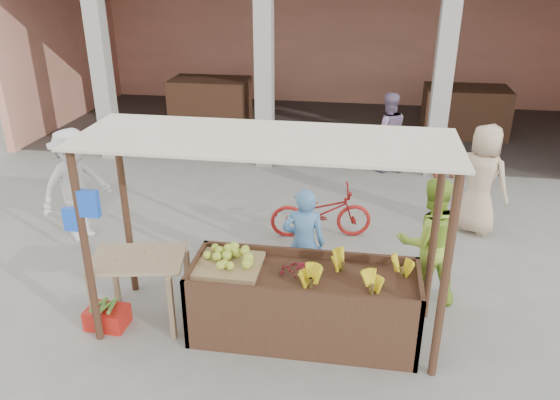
% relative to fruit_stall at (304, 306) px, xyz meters
% --- Properties ---
extents(ground, '(60.00, 60.00, 0.00)m').
position_rel_fruit_stall_xyz_m(ground, '(-0.50, 0.00, -0.40)').
color(ground, slate).
rests_on(ground, ground).
extents(market_building, '(14.40, 6.40, 4.20)m').
position_rel_fruit_stall_xyz_m(market_building, '(-0.45, 8.93, 2.30)').
color(market_building, '#F0987D').
rests_on(market_building, ground).
extents(fruit_stall, '(2.60, 0.95, 0.80)m').
position_rel_fruit_stall_xyz_m(fruit_stall, '(0.00, 0.00, 0.00)').
color(fruit_stall, '#472C1C').
rests_on(fruit_stall, ground).
extents(stall_awning, '(4.09, 1.35, 2.39)m').
position_rel_fruit_stall_xyz_m(stall_awning, '(-0.51, 0.06, 1.58)').
color(stall_awning, '#472C1C').
rests_on(stall_awning, ground).
extents(banana_heap, '(1.13, 0.62, 0.21)m').
position_rel_fruit_stall_xyz_m(banana_heap, '(0.56, 0.01, 0.50)').
color(banana_heap, yellow).
rests_on(banana_heap, fruit_stall).
extents(melon_tray, '(0.78, 0.68, 0.21)m').
position_rel_fruit_stall_xyz_m(melon_tray, '(-0.91, 0.06, 0.50)').
color(melon_tray, '#9A7D4F').
rests_on(melon_tray, fruit_stall).
extents(berry_heap, '(0.47, 0.39, 0.15)m').
position_rel_fruit_stall_xyz_m(berry_heap, '(-0.06, 0.05, 0.47)').
color(berry_heap, maroon).
rests_on(berry_heap, fruit_stall).
extents(side_table, '(1.19, 0.91, 0.87)m').
position_rel_fruit_stall_xyz_m(side_table, '(-1.98, 0.00, 0.33)').
color(side_table, tan).
rests_on(side_table, ground).
extents(papaya_pile, '(0.63, 0.36, 0.18)m').
position_rel_fruit_stall_xyz_m(papaya_pile, '(-1.98, 0.00, 0.56)').
color(papaya_pile, '#4F9530').
rests_on(papaya_pile, side_table).
extents(red_crate, '(0.49, 0.36, 0.25)m').
position_rel_fruit_stall_xyz_m(red_crate, '(-2.36, -0.21, -0.28)').
color(red_crate, red).
rests_on(red_crate, ground).
extents(plantain_bundle, '(0.38, 0.26, 0.08)m').
position_rel_fruit_stall_xyz_m(plantain_bundle, '(-2.36, -0.21, -0.12)').
color(plantain_bundle, '#51802E').
rests_on(plantain_bundle, red_crate).
extents(produce_sacks, '(0.74, 0.46, 0.56)m').
position_rel_fruit_stall_xyz_m(produce_sacks, '(2.22, 5.43, -0.12)').
color(produce_sacks, maroon).
rests_on(produce_sacks, ground).
extents(vendor_blue, '(0.65, 0.50, 1.63)m').
position_rel_fruit_stall_xyz_m(vendor_blue, '(-0.10, 0.83, 0.41)').
color(vendor_blue, '#528BC6').
rests_on(vendor_blue, ground).
extents(vendor_green, '(0.96, 0.69, 1.79)m').
position_rel_fruit_stall_xyz_m(vendor_green, '(1.46, 0.98, 0.50)').
color(vendor_green, '#9EC837').
rests_on(vendor_green, ground).
extents(motorcycle, '(0.88, 1.75, 0.87)m').
position_rel_fruit_stall_xyz_m(motorcycle, '(-0.03, 2.54, 0.04)').
color(motorcycle, '#A41B18').
rests_on(motorcycle, ground).
extents(shopper_a, '(1.19, 1.37, 1.93)m').
position_rel_fruit_stall_xyz_m(shopper_a, '(-3.77, 1.91, 0.56)').
color(shopper_a, silver).
rests_on(shopper_a, ground).
extents(shopper_c, '(1.14, 1.06, 1.98)m').
position_rel_fruit_stall_xyz_m(shopper_c, '(2.44, 3.12, 0.59)').
color(shopper_c, tan).
rests_on(shopper_c, ground).
extents(shopper_f, '(0.97, 0.68, 1.81)m').
position_rel_fruit_stall_xyz_m(shopper_f, '(1.04, 5.68, 0.50)').
color(shopper_f, gray).
rests_on(shopper_f, ground).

